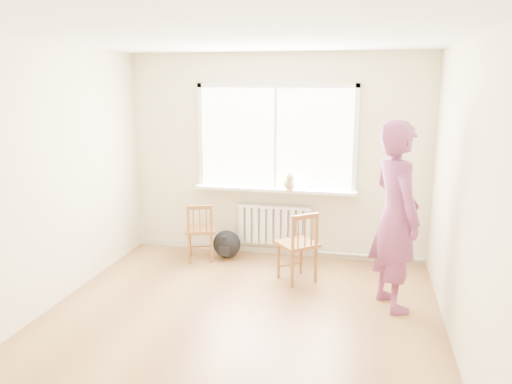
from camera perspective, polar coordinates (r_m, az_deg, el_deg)
The scene contains 13 objects.
floor at distance 4.96m, azimuth -2.64°, elevation -15.51°, with size 4.50×4.50×0.00m, color #9C7140.
ceiling at distance 4.39m, azimuth -3.00°, elevation 17.33°, with size 4.50×4.50×0.00m, color white.
back_wall at distance 6.65m, azimuth 2.32°, elevation 4.05°, with size 4.00×0.01×2.70m, color beige.
window at distance 6.58m, azimuth 2.30°, elevation 6.70°, with size 2.12×0.05×1.42m.
windowsill at distance 6.62m, azimuth 2.11°, elevation 0.31°, with size 2.15×0.22×0.04m, color white.
radiator at distance 6.76m, azimuth 2.11°, elevation -3.73°, with size 1.00×0.12×0.55m.
heating_pipe at distance 6.80m, azimuth 12.64°, elevation -7.12°, with size 0.04×0.04×1.40m, color silver.
baseboard at distance 6.95m, azimuth 2.20°, elevation -6.71°, with size 4.00×0.03×0.08m, color beige.
chair_left at distance 6.62m, azimuth -6.38°, elevation -4.56°, with size 0.48×0.47×0.78m.
chair_right at distance 5.91m, azimuth 4.98°, elevation -6.25°, with size 0.58×0.58×0.86m.
person at distance 5.29m, azimuth 15.68°, elevation -2.72°, with size 0.72×0.47×1.96m, color #C34145.
cat at distance 6.47m, azimuth 3.88°, elevation 1.16°, with size 0.21×0.39×0.26m.
backpack at distance 6.75m, azimuth -3.36°, elevation -5.98°, with size 0.38×0.28×0.38m, color black.
Camera 1 is at (1.16, -4.22, 2.34)m, focal length 35.00 mm.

